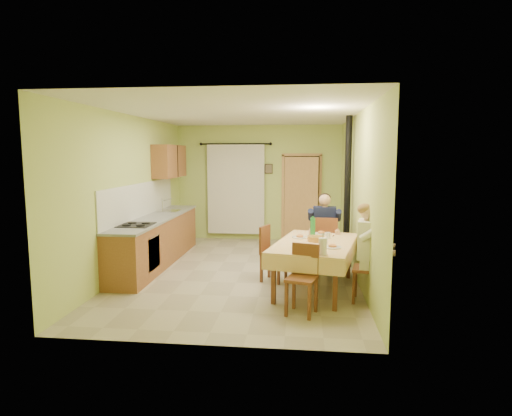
# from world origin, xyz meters

# --- Properties ---
(floor) EXTENTS (4.00, 6.00, 0.01)m
(floor) POSITION_xyz_m (0.00, 0.00, 0.00)
(floor) COLOR tan
(floor) RESTS_ON ground
(room_shell) EXTENTS (4.04, 6.04, 2.82)m
(room_shell) POSITION_xyz_m (0.00, 0.00, 1.82)
(room_shell) COLOR #BACD69
(room_shell) RESTS_ON ground
(kitchen_run) EXTENTS (0.64, 3.64, 1.56)m
(kitchen_run) POSITION_xyz_m (-1.71, 0.40, 0.48)
(kitchen_run) COLOR brown
(kitchen_run) RESTS_ON ground
(upper_cabinets) EXTENTS (0.35, 1.40, 0.70)m
(upper_cabinets) POSITION_xyz_m (-1.82, 1.70, 1.95)
(upper_cabinets) COLOR brown
(upper_cabinets) RESTS_ON room_shell
(curtain) EXTENTS (1.70, 0.07, 2.22)m
(curtain) POSITION_xyz_m (-0.55, 2.90, 1.26)
(curtain) COLOR black
(curtain) RESTS_ON ground
(doorway) EXTENTS (0.96, 0.21, 2.15)m
(doorway) POSITION_xyz_m (1.05, 2.94, 1.05)
(doorway) COLOR black
(doorway) RESTS_ON ground
(dining_table) EXTENTS (1.51, 2.10, 0.76)m
(dining_table) POSITION_xyz_m (1.28, -0.89, 0.38)
(dining_table) COLOR #EBBB7B
(dining_table) RESTS_ON ground
(tableware) EXTENTS (0.73, 1.68, 0.33)m
(tableware) POSITION_xyz_m (1.29, -0.98, 0.81)
(tableware) COLOR white
(tableware) RESTS_ON dining_table
(chair_far) EXTENTS (0.47, 0.47, 1.02)m
(chair_far) POSITION_xyz_m (1.47, 0.12, 0.29)
(chair_far) COLOR brown
(chair_far) RESTS_ON ground
(chair_near) EXTENTS (0.46, 0.46, 0.92)m
(chair_near) POSITION_xyz_m (1.08, -1.94, 0.29)
(chair_near) COLOR brown
(chair_near) RESTS_ON ground
(chair_right) EXTENTS (0.47, 0.47, 0.95)m
(chair_right) POSITION_xyz_m (2.02, -1.35, 0.29)
(chair_right) COLOR brown
(chair_right) RESTS_ON ground
(chair_left) EXTENTS (0.47, 0.47, 0.92)m
(chair_left) POSITION_xyz_m (0.60, -0.49, 0.29)
(chair_left) COLOR brown
(chair_left) RESTS_ON ground
(man_far) EXTENTS (0.59, 0.47, 1.39)m
(man_far) POSITION_xyz_m (1.47, 0.14, 0.88)
(man_far) COLOR #141938
(man_far) RESTS_ON chair_far
(man_right) EXTENTS (0.53, 0.63, 1.39)m
(man_right) POSITION_xyz_m (2.01, -1.35, 0.88)
(man_right) COLOR white
(man_right) RESTS_ON chair_right
(stove_flue) EXTENTS (0.24, 0.24, 2.80)m
(stove_flue) POSITION_xyz_m (1.90, 0.60, 1.02)
(stove_flue) COLOR black
(stove_flue) RESTS_ON ground
(picture_back) EXTENTS (0.19, 0.03, 0.23)m
(picture_back) POSITION_xyz_m (0.25, 2.97, 1.75)
(picture_back) COLOR black
(picture_back) RESTS_ON room_shell
(picture_right) EXTENTS (0.03, 0.31, 0.21)m
(picture_right) POSITION_xyz_m (1.97, 1.20, 1.85)
(picture_right) COLOR brown
(picture_right) RESTS_ON room_shell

